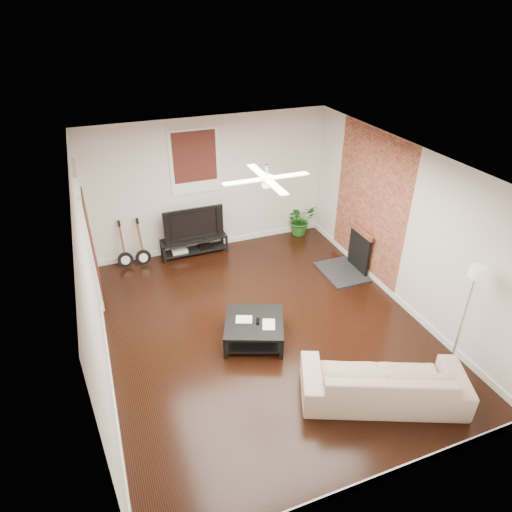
# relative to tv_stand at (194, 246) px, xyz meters

# --- Properties ---
(room) EXTENTS (5.01, 6.01, 2.81)m
(room) POSITION_rel_tv_stand_xyz_m (0.48, -2.78, 1.21)
(room) COLOR black
(room) RESTS_ON ground
(brick_accent) EXTENTS (0.02, 2.20, 2.80)m
(brick_accent) POSITION_rel_tv_stand_xyz_m (2.97, -1.78, 1.21)
(brick_accent) COLOR brown
(brick_accent) RESTS_ON floor
(fireplace) EXTENTS (0.80, 1.10, 0.92)m
(fireplace) POSITION_rel_tv_stand_xyz_m (2.68, -1.78, 0.27)
(fireplace) COLOR black
(fireplace) RESTS_ON floor
(window_back) EXTENTS (1.00, 0.06, 1.30)m
(window_back) POSITION_rel_tv_stand_xyz_m (0.18, 0.19, 1.76)
(window_back) COLOR #34120E
(window_back) RESTS_ON wall_back
(door_left) EXTENTS (0.08, 1.00, 2.50)m
(door_left) POSITION_rel_tv_stand_xyz_m (-1.98, -0.88, 1.06)
(door_left) COLOR white
(door_left) RESTS_ON wall_left
(tv_stand) EXTENTS (1.38, 0.37, 0.39)m
(tv_stand) POSITION_rel_tv_stand_xyz_m (0.00, 0.00, 0.00)
(tv_stand) COLOR black
(tv_stand) RESTS_ON floor
(tv) EXTENTS (1.23, 0.16, 0.71)m
(tv) POSITION_rel_tv_stand_xyz_m (0.00, 0.02, 0.55)
(tv) COLOR black
(tv) RESTS_ON tv_stand
(coffee_table) EXTENTS (1.18, 1.18, 0.38)m
(coffee_table) POSITION_rel_tv_stand_xyz_m (0.21, -3.02, -0.00)
(coffee_table) COLOR black
(coffee_table) RESTS_ON floor
(sofa) EXTENTS (2.33, 1.63, 0.63)m
(sofa) POSITION_rel_tv_stand_xyz_m (1.41, -4.73, 0.12)
(sofa) COLOR #C0A790
(sofa) RESTS_ON floor
(floor_lamp) EXTENTS (0.38, 0.38, 1.77)m
(floor_lamp) POSITION_rel_tv_stand_xyz_m (2.68, -4.63, 0.69)
(floor_lamp) COLOR white
(floor_lamp) RESTS_ON floor
(potted_plant) EXTENTS (0.72, 0.65, 0.72)m
(potted_plant) POSITION_rel_tv_stand_xyz_m (2.49, 0.04, 0.17)
(potted_plant) COLOR #205D1A
(potted_plant) RESTS_ON floor
(guitar_left) EXTENTS (0.31, 0.22, 0.99)m
(guitar_left) POSITION_rel_tv_stand_xyz_m (-1.43, -0.03, 0.30)
(guitar_left) COLOR black
(guitar_left) RESTS_ON floor
(guitar_right) EXTENTS (0.33, 0.25, 0.99)m
(guitar_right) POSITION_rel_tv_stand_xyz_m (-1.08, -0.06, 0.30)
(guitar_right) COLOR black
(guitar_right) RESTS_ON floor
(ceiling_fan) EXTENTS (1.24, 1.24, 0.32)m
(ceiling_fan) POSITION_rel_tv_stand_xyz_m (0.48, -2.78, 2.41)
(ceiling_fan) COLOR white
(ceiling_fan) RESTS_ON ceiling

